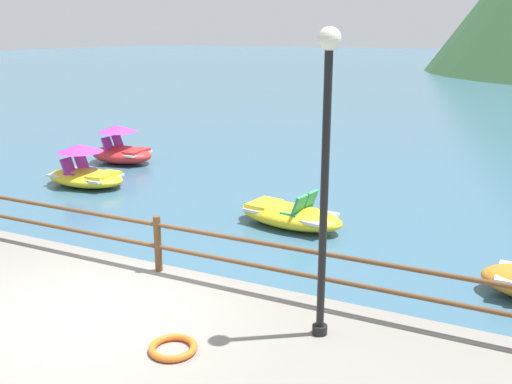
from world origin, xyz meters
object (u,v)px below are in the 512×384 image
at_px(pedal_boat_0, 121,150).
at_px(pedal_boat_3, 290,215).
at_px(pedal_boat_2, 85,172).
at_px(lamp_post, 325,159).
at_px(life_ring, 173,348).

distance_m(pedal_boat_0, pedal_boat_3, 8.27).
bearing_deg(pedal_boat_0, pedal_boat_2, -71.06).
bearing_deg(lamp_post, pedal_boat_3, 117.05).
bearing_deg(lamp_post, life_ring, -140.93).
bearing_deg(pedal_boat_0, life_ring, -48.28).
relative_size(life_ring, pedal_boat_0, 0.27).
height_order(life_ring, pedal_boat_0, pedal_boat_0).
bearing_deg(pedal_boat_2, pedal_boat_3, -5.91).
bearing_deg(pedal_boat_3, pedal_boat_0, 155.31).
height_order(pedal_boat_0, pedal_boat_3, pedal_boat_0).
height_order(pedal_boat_0, pedal_boat_2, pedal_boat_0).
bearing_deg(pedal_boat_2, pedal_boat_0, 108.94).
height_order(life_ring, pedal_boat_3, pedal_boat_3).
height_order(pedal_boat_2, pedal_boat_3, pedal_boat_2).
xyz_separation_m(pedal_boat_0, pedal_boat_3, (7.51, -3.45, -0.17)).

